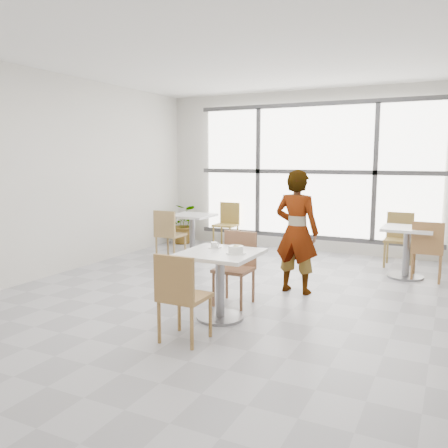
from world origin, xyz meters
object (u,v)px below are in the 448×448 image
at_px(coffee_cup, 214,245).
at_px(bg_chair_right_far, 399,235).
at_px(chair_near, 180,292).
at_px(chair_far, 237,262).
at_px(bg_table_right, 407,245).
at_px(bg_chair_right_near, 427,247).
at_px(bg_table_left, 192,229).
at_px(bg_chair_left_near, 168,232).
at_px(person, 297,232).
at_px(main_table, 220,272).
at_px(plant_left, 184,224).
at_px(oatmeal_bowl, 236,250).
at_px(bg_chair_left_far, 227,221).

distance_m(coffee_cup, bg_chair_right_far, 3.79).
height_order(chair_near, chair_far, same).
relative_size(chair_far, bg_table_right, 1.16).
bearing_deg(bg_chair_right_near, bg_chair_right_far, -61.44).
distance_m(chair_near, bg_table_left, 4.02).
bearing_deg(bg_chair_left_near, person, 161.13).
height_order(main_table, chair_near, chair_near).
xyz_separation_m(bg_table_right, bg_chair_right_near, (0.28, -0.10, 0.01)).
bearing_deg(plant_left, chair_far, -49.64).
xyz_separation_m(coffee_cup, bg_chair_right_near, (2.08, 2.55, -0.28)).
xyz_separation_m(chair_far, oatmeal_bowl, (0.27, -0.61, 0.29)).
distance_m(chair_near, oatmeal_bowl, 0.84).
bearing_deg(plant_left, chair_near, -58.97).
bearing_deg(bg_chair_left_near, bg_chair_right_near, -173.27).
bearing_deg(bg_chair_right_far, coffee_cup, -115.28).
bearing_deg(person, oatmeal_bowl, 85.93).
height_order(main_table, bg_table_left, same).
height_order(chair_far, plant_left, chair_far).
bearing_deg(bg_chair_left_near, bg_table_right, -171.36).
relative_size(coffee_cup, bg_chair_left_near, 0.18).
bearing_deg(bg_table_right, oatmeal_bowl, -117.43).
bearing_deg(bg_table_left, coffee_cup, -55.15).
relative_size(main_table, chair_near, 0.92).
xyz_separation_m(chair_near, bg_chair_left_near, (-2.10, 3.00, 0.00)).
bearing_deg(chair_far, bg_chair_right_near, 46.24).
distance_m(bg_table_right, bg_chair_left_far, 3.61).
xyz_separation_m(main_table, chair_far, (-0.08, 0.60, -0.02)).
bearing_deg(oatmeal_bowl, bg_chair_right_near, 57.36).
xyz_separation_m(chair_near, bg_table_left, (-1.93, 3.52, -0.01)).
bearing_deg(main_table, bg_chair_left_far, 114.91).
xyz_separation_m(bg_chair_left_far, bg_chair_right_far, (3.26, -0.30, 0.00)).
height_order(coffee_cup, bg_table_left, coffee_cup).
distance_m(person, bg_chair_right_near, 2.05).
distance_m(main_table, plant_left, 4.63).
relative_size(chair_near, bg_chair_right_far, 1.00).
xyz_separation_m(chair_near, plant_left, (-2.71, 4.50, -0.09)).
height_order(coffee_cup, bg_chair_right_far, bg_chair_right_far).
distance_m(chair_near, chair_far, 1.37).
bearing_deg(chair_near, main_table, -92.34).
bearing_deg(oatmeal_bowl, bg_chair_right_far, 70.46).
distance_m(bg_chair_left_far, bg_chair_right_far, 3.28).
relative_size(bg_table_right, bg_chair_right_far, 0.86).
bearing_deg(main_table, bg_chair_right_far, 67.72).
relative_size(chair_near, plant_left, 1.06).
relative_size(chair_far, bg_table_left, 1.16).
relative_size(person, bg_chair_right_far, 1.85).
xyz_separation_m(bg_table_left, bg_chair_left_far, (0.16, 1.12, 0.01)).
bearing_deg(bg_chair_right_far, chair_near, -109.01).
relative_size(bg_table_left, bg_chair_right_far, 0.86).
bearing_deg(bg_table_right, bg_table_left, -179.19).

